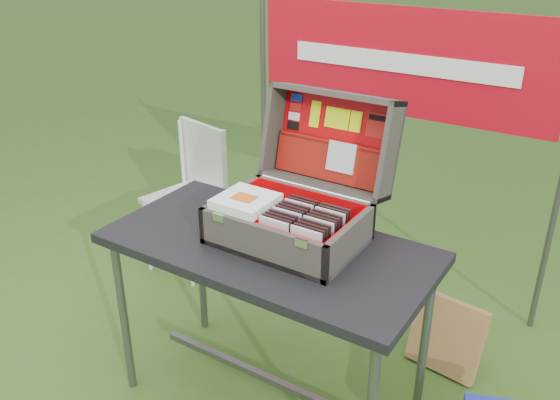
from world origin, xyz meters
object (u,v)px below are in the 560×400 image
Objects in this scene: chair at (185,202)px; cardboard_box at (447,336)px; suitcase at (296,175)px; table at (269,327)px.

chair is 2.43× the size of cardboard_box.
suitcase is at bearing -127.17° from cardboard_box.
suitcase reaches higher than chair.
cardboard_box is at bearing 47.84° from table.
table is 3.61× the size of cardboard_box.
cardboard_box is at bearing 10.63° from chair.
table is at bearing -20.72° from chair.
table is at bearing -115.78° from suitcase.
cardboard_box is (0.52, 0.52, -0.89)m from suitcase.
suitcase is 1.56× the size of cardboard_box.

